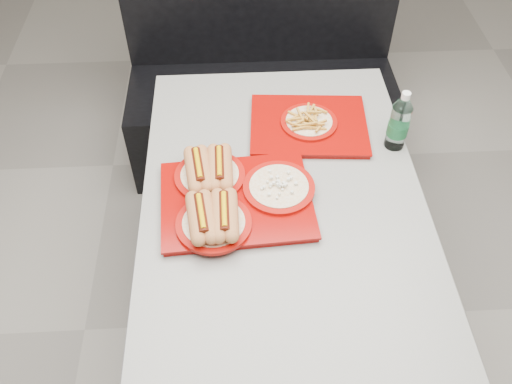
{
  "coord_description": "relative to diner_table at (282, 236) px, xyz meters",
  "views": [
    {
      "loc": [
        -0.15,
        -1.11,
        2.05
      ],
      "look_at": [
        -0.09,
        -0.02,
        0.83
      ],
      "focal_mm": 38.0,
      "sensor_mm": 36.0,
      "label": 1
    }
  ],
  "objects": [
    {
      "name": "booth_bench",
      "position": [
        0.0,
        1.09,
        -0.18
      ],
      "size": [
        1.3,
        0.57,
        1.35
      ],
      "color": "black",
      "rests_on": "ground"
    },
    {
      "name": "tray_far",
      "position": [
        0.12,
        0.35,
        0.19
      ],
      "size": [
        0.44,
        0.35,
        0.08
      ],
      "rotation": [
        0.0,
        0.0,
        -0.07
      ],
      "color": "#860603",
      "rests_on": "diner_table"
    },
    {
      "name": "water_bottle",
      "position": [
        0.41,
        0.25,
        0.26
      ],
      "size": [
        0.07,
        0.07,
        0.23
      ],
      "rotation": [
        0.0,
        0.0,
        0.41
      ],
      "color": "silver",
      "rests_on": "diner_table"
    },
    {
      "name": "diner_table",
      "position": [
        0.0,
        0.0,
        0.0
      ],
      "size": [
        0.92,
        1.42,
        0.75
      ],
      "color": "black",
      "rests_on": "ground"
    },
    {
      "name": "tray_near",
      "position": [
        -0.17,
        0.01,
        0.2
      ],
      "size": [
        0.5,
        0.43,
        0.1
      ],
      "rotation": [
        0.0,
        0.0,
        0.06
      ],
      "color": "#860603",
      "rests_on": "diner_table"
    },
    {
      "name": "ground",
      "position": [
        0.0,
        0.0,
        -0.58
      ],
      "size": [
        6.0,
        6.0,
        0.0
      ],
      "primitive_type": "plane",
      "color": "gray",
      "rests_on": "ground"
    }
  ]
}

